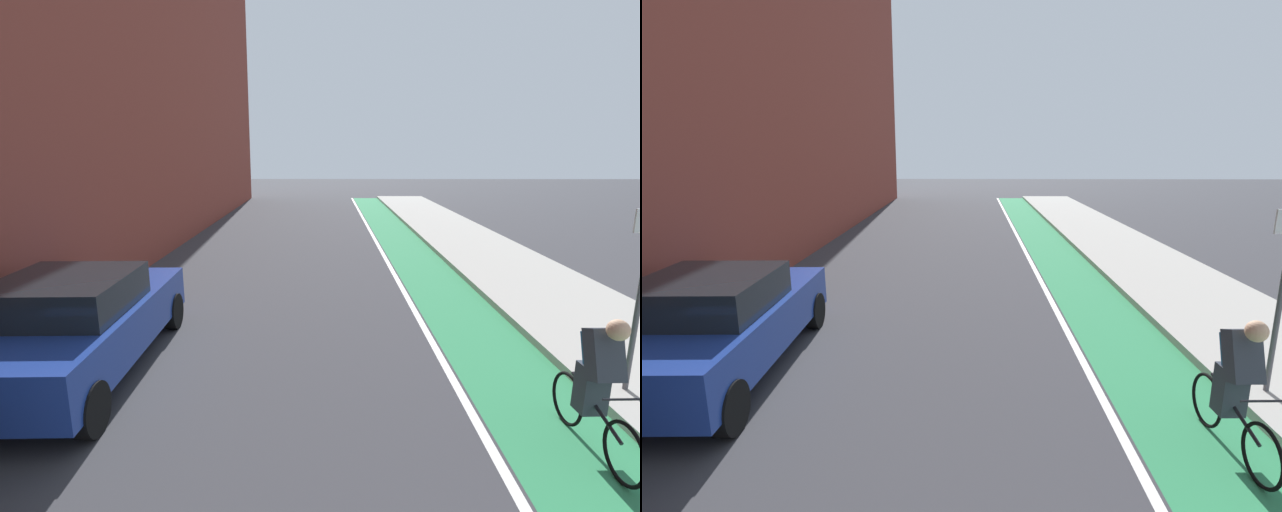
% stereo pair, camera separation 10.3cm
% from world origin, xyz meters
% --- Properties ---
extents(ground_plane, '(84.26, 84.26, 0.00)m').
position_xyz_m(ground_plane, '(0.00, 15.15, 0.00)').
color(ground_plane, '#38383D').
extents(bike_lane_paint, '(1.60, 38.30, 0.00)m').
position_xyz_m(bike_lane_paint, '(3.35, 17.15, 0.00)').
color(bike_lane_paint, '#2D8451').
rests_on(bike_lane_paint, ground).
extents(lane_divider_stripe, '(0.12, 38.30, 0.00)m').
position_xyz_m(lane_divider_stripe, '(2.45, 17.15, 0.00)').
color(lane_divider_stripe, white).
rests_on(lane_divider_stripe, ground).
extents(sidewalk_right, '(3.04, 38.30, 0.14)m').
position_xyz_m(sidewalk_right, '(5.67, 17.15, 0.07)').
color(sidewalk_right, '#A8A59E').
rests_on(sidewalk_right, ground).
extents(parked_sedan_blue, '(2.13, 4.53, 1.53)m').
position_xyz_m(parked_sedan_blue, '(-3.09, 10.73, 0.79)').
color(parked_sedan_blue, navy).
rests_on(parked_sedan_blue, ground).
extents(cyclist_mid, '(0.48, 1.70, 1.60)m').
position_xyz_m(cyclist_mid, '(3.54, 8.93, 0.85)').
color(cyclist_mid, black).
rests_on(cyclist_mid, ground).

